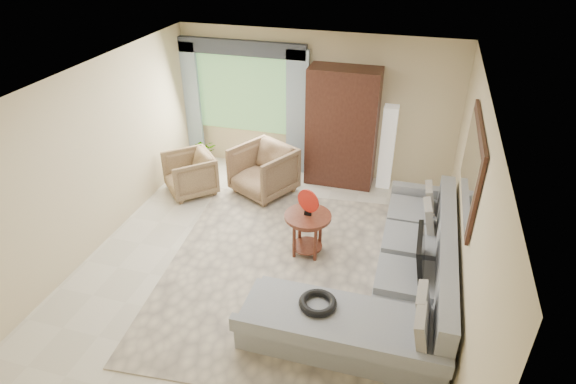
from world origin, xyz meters
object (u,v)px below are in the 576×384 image
(tv_screen, at_px, (421,253))
(coffee_table, at_px, (307,233))
(armchair_left, at_px, (190,174))
(sectional_sofa, at_px, (394,282))
(armchair_right, at_px, (263,171))
(potted_plant, at_px, (202,153))
(floor_lamp, at_px, (387,147))
(armoire, at_px, (342,128))

(tv_screen, relative_size, coffee_table, 1.12)
(coffee_table, xyz_separation_m, armchair_left, (-2.39, 1.15, 0.02))
(sectional_sofa, relative_size, armchair_right, 3.68)
(armchair_right, relative_size, potted_plant, 1.56)
(sectional_sofa, xyz_separation_m, armchair_left, (-3.66, 1.78, 0.08))
(floor_lamp, bearing_deg, tv_screen, -76.16)
(tv_screen, bearing_deg, potted_plant, 147.88)
(coffee_table, xyz_separation_m, armchair_right, (-1.15, 1.49, 0.08))
(potted_plant, distance_m, armoire, 2.73)
(floor_lamp, bearing_deg, potted_plant, -175.77)
(coffee_table, bearing_deg, sectional_sofa, -26.39)
(coffee_table, height_order, armoire, armoire)
(armchair_right, xyz_separation_m, armoire, (1.20, 0.78, 0.62))
(floor_lamp, bearing_deg, armchair_left, -159.98)
(tv_screen, xyz_separation_m, armchair_left, (-3.93, 1.67, -0.36))
(sectional_sofa, bearing_deg, floor_lamp, 98.33)
(armchair_right, bearing_deg, potted_plant, -174.38)
(coffee_table, bearing_deg, potted_plant, 141.25)
(potted_plant, height_order, floor_lamp, floor_lamp)
(coffee_table, distance_m, floor_lamp, 2.50)
(potted_plant, bearing_deg, armchair_left, -78.10)
(armoire, distance_m, floor_lamp, 0.86)
(armchair_left, relative_size, armoire, 0.38)
(tv_screen, xyz_separation_m, armoire, (-1.50, 2.78, 0.33))
(sectional_sofa, distance_m, potted_plant, 4.71)
(armchair_left, relative_size, potted_plant, 1.32)
(tv_screen, xyz_separation_m, potted_plant, (-4.12, 2.59, -0.42))
(armchair_left, height_order, armoire, armoire)
(potted_plant, bearing_deg, floor_lamp, 4.23)
(tv_screen, bearing_deg, sectional_sofa, -156.66)
(coffee_table, bearing_deg, armoire, 88.90)
(sectional_sofa, bearing_deg, armoire, 113.06)
(potted_plant, relative_size, floor_lamp, 0.40)
(armchair_right, bearing_deg, armoire, 60.71)
(tv_screen, relative_size, armchair_left, 0.93)
(armchair_right, bearing_deg, tv_screen, -8.82)
(armchair_right, bearing_deg, armchair_left, -136.68)
(armchair_right, distance_m, armoire, 1.56)
(armchair_left, distance_m, potted_plant, 0.95)
(coffee_table, xyz_separation_m, armoire, (0.04, 2.26, 0.70))
(coffee_table, distance_m, armoire, 2.37)
(sectional_sofa, xyz_separation_m, armoire, (-1.23, 2.90, 0.77))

